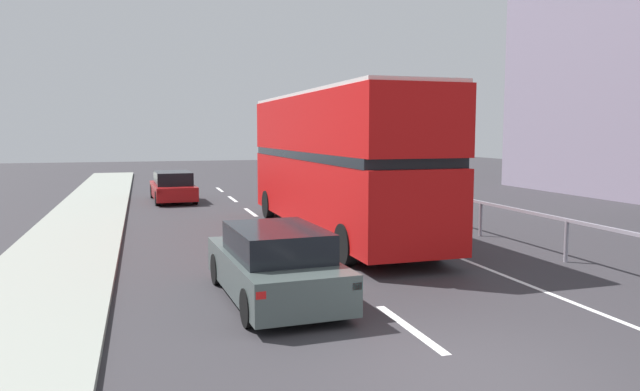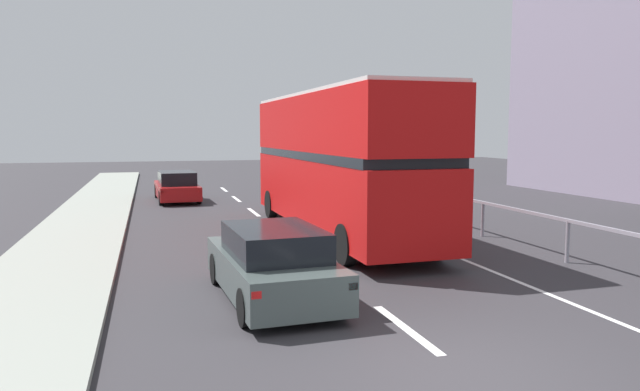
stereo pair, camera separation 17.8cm
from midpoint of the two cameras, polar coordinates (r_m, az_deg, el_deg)
ground_plane at (r=8.48m, az=13.99°, el=-16.30°), size 73.27×120.00×0.10m
lane_paint_markings at (r=16.35m, az=6.34°, el=-5.05°), size 3.67×46.00×0.01m
bridge_side_railing at (r=18.67m, az=15.61°, el=-1.13°), size 0.10×42.00×1.07m
double_decker_bus_red at (r=18.14m, az=1.96°, el=3.45°), size 2.75×11.37×4.32m
hatchback_car_near at (r=11.29m, az=-4.13°, el=-6.59°), size 2.01×4.39×1.41m
sedan_car_ahead at (r=28.05m, az=-13.38°, el=0.83°), size 1.96×4.65×1.36m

